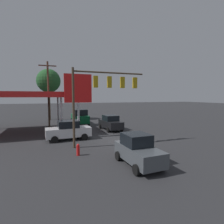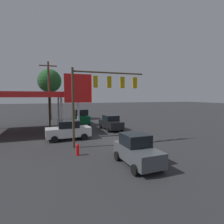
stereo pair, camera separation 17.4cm
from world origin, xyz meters
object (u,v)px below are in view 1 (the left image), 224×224
at_px(utility_pole, 48,92).
at_px(fire_hydrant, 78,150).
at_px(pickup_parked, 80,117).
at_px(street_tree, 49,81).
at_px(hatchback_crossing, 138,150).
at_px(sedan_waiting, 68,130).
at_px(price_sign, 78,91).
at_px(sedan_far, 110,123).
at_px(traffic_signal_assembly, 103,88).

height_order(utility_pole, fire_hydrant, utility_pole).
distance_m(pickup_parked, street_tree, 10.51).
bearing_deg(utility_pole, fire_hydrant, 97.96).
relative_size(hatchback_crossing, sedan_waiting, 0.86).
distance_m(price_sign, street_tree, 16.41).
bearing_deg(sedan_far, utility_pole, -129.93).
bearing_deg(sedan_waiting, sedan_far, -152.25).
bearing_deg(price_sign, hatchback_crossing, 105.11).
distance_m(traffic_signal_assembly, street_tree, 20.28).
relative_size(hatchback_crossing, street_tree, 0.41).
bearing_deg(sedan_far, fire_hydrant, -36.78).
bearing_deg(fire_hydrant, hatchback_crossing, 137.67).
height_order(price_sign, pickup_parked, price_sign).
bearing_deg(fire_hydrant, pickup_parked, -100.01).
bearing_deg(hatchback_crossing, traffic_signal_assembly, -174.41).
bearing_deg(pickup_parked, price_sign, -11.48).
height_order(pickup_parked, sedan_waiting, pickup_parked).
bearing_deg(hatchback_crossing, sedan_waiting, -159.50).
bearing_deg(street_tree, sedan_waiting, 95.99).
relative_size(price_sign, street_tree, 0.71).
distance_m(utility_pole, sedan_far, 10.15).
xyz_separation_m(sedan_waiting, street_tree, (1.74, -16.54, 6.24)).
bearing_deg(sedan_waiting, hatchback_crossing, 109.86).
relative_size(pickup_parked, fire_hydrant, 5.96).
bearing_deg(hatchback_crossing, utility_pole, -165.27).
bearing_deg(sedan_far, traffic_signal_assembly, -28.26).
bearing_deg(fire_hydrant, utility_pole, -82.04).
distance_m(utility_pole, fire_hydrant, 14.95).
bearing_deg(pickup_parked, hatchback_crossing, 1.43).
xyz_separation_m(traffic_signal_assembly, pickup_parked, (0.07, -12.33, -3.98)).
xyz_separation_m(price_sign, pickup_parked, (-1.57, -8.67, -3.81)).
relative_size(traffic_signal_assembly, sedan_waiting, 1.50).
bearing_deg(sedan_far, pickup_parked, -156.30).
height_order(utility_pole, street_tree, street_tree).
bearing_deg(street_tree, price_sign, 100.14).
height_order(sedan_far, street_tree, street_tree).
height_order(price_sign, sedan_waiting, price_sign).
xyz_separation_m(traffic_signal_assembly, utility_pole, (4.59, -12.03, -0.15)).
distance_m(price_sign, pickup_parked, 9.60).
relative_size(price_sign, pickup_parked, 1.28).
xyz_separation_m(utility_pole, sedan_far, (-7.55, 5.49, -3.99)).
distance_m(sedan_far, street_tree, 16.33).
distance_m(traffic_signal_assembly, utility_pole, 12.87).
relative_size(hatchback_crossing, fire_hydrant, 4.40).
height_order(traffic_signal_assembly, sedan_waiting, traffic_signal_assembly).
relative_size(traffic_signal_assembly, sedan_far, 1.50).
xyz_separation_m(utility_pole, pickup_parked, (-4.52, -0.30, -3.83)).
xyz_separation_m(hatchback_crossing, sedan_waiting, (3.50, -8.25, 0.00)).
distance_m(utility_pole, sedan_waiting, 9.93).
relative_size(price_sign, fire_hydrant, 7.61).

